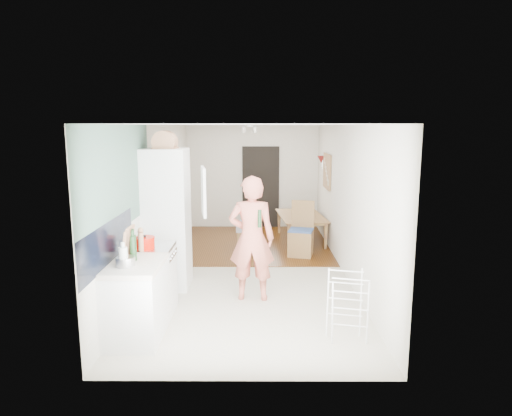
{
  "coord_description": "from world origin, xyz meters",
  "views": [
    {
      "loc": [
        0.13,
        -7.62,
        2.48
      ],
      "look_at": [
        0.1,
        0.2,
        1.07
      ],
      "focal_mm": 32.0,
      "sensor_mm": 36.0,
      "label": 1
    }
  ],
  "objects_px": {
    "dining_chair": "(301,229)",
    "stool": "(246,240)",
    "dining_table": "(302,230)",
    "drying_rack": "(347,307)",
    "person": "(252,227)"
  },
  "relations": [
    {
      "from": "person",
      "to": "dining_table",
      "type": "relative_size",
      "value": 1.52
    },
    {
      "from": "dining_chair",
      "to": "stool",
      "type": "xyz_separation_m",
      "value": [
        -1.07,
        0.43,
        -0.32
      ]
    },
    {
      "from": "person",
      "to": "dining_table",
      "type": "height_order",
      "value": "person"
    },
    {
      "from": "dining_chair",
      "to": "drying_rack",
      "type": "distance_m",
      "value": 3.54
    },
    {
      "from": "dining_chair",
      "to": "drying_rack",
      "type": "bearing_deg",
      "value": -73.03
    },
    {
      "from": "person",
      "to": "dining_table",
      "type": "bearing_deg",
      "value": -104.86
    },
    {
      "from": "dining_table",
      "to": "dining_chair",
      "type": "distance_m",
      "value": 1.22
    },
    {
      "from": "dining_chair",
      "to": "person",
      "type": "bearing_deg",
      "value": -98.91
    },
    {
      "from": "dining_chair",
      "to": "drying_rack",
      "type": "height_order",
      "value": "dining_chair"
    },
    {
      "from": "person",
      "to": "dining_chair",
      "type": "bearing_deg",
      "value": -110.06
    },
    {
      "from": "stool",
      "to": "dining_table",
      "type": "bearing_deg",
      "value": 31.86
    },
    {
      "from": "dining_chair",
      "to": "stool",
      "type": "height_order",
      "value": "dining_chair"
    },
    {
      "from": "dining_table",
      "to": "stool",
      "type": "relative_size",
      "value": 3.4
    },
    {
      "from": "dining_table",
      "to": "drying_rack",
      "type": "distance_m",
      "value": 4.71
    },
    {
      "from": "person",
      "to": "stool",
      "type": "distance_m",
      "value": 2.78
    }
  ]
}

